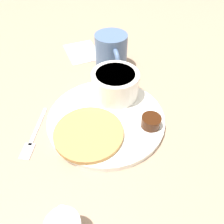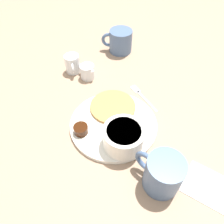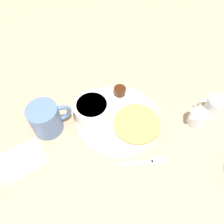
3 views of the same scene
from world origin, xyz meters
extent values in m
plane|color=#9E7F66|center=(0.00, 0.00, 0.00)|extent=(4.00, 4.00, 0.00)
cylinder|color=white|center=(0.00, 0.00, 0.01)|extent=(0.25, 0.25, 0.01)
cylinder|color=#B78447|center=(-0.03, 0.05, 0.02)|extent=(0.14, 0.14, 0.01)
cylinder|color=white|center=(0.06, -0.05, 0.04)|extent=(0.10, 0.10, 0.06)
cylinder|color=white|center=(0.06, -0.05, 0.07)|extent=(0.09, 0.09, 0.01)
cylinder|color=#38190A|center=(-0.06, -0.07, 0.02)|extent=(0.04, 0.04, 0.02)
cylinder|color=white|center=(0.06, -0.07, 0.03)|extent=(0.04, 0.04, 0.03)
sphere|color=white|center=(0.06, -0.07, 0.04)|extent=(0.02, 0.02, 0.02)
cylinder|color=slate|center=(0.18, -0.09, 0.05)|extent=(0.08, 0.08, 0.09)
torus|color=slate|center=(0.14, -0.08, 0.05)|extent=(0.06, 0.02, 0.06)
cone|color=white|center=(-0.17, 0.13, 0.05)|extent=(0.02, 0.02, 0.01)
cube|color=silver|center=(0.04, 0.14, 0.00)|extent=(0.09, 0.05, 0.00)
cube|color=silver|center=(-0.02, 0.17, 0.00)|extent=(0.04, 0.03, 0.00)
cube|color=white|center=(0.29, -0.03, 0.00)|extent=(0.12, 0.09, 0.00)
camera|label=1|loc=(-0.29, 0.11, 0.35)|focal=35.00mm
camera|label=2|loc=(0.20, -0.32, 0.50)|focal=35.00mm
camera|label=3|loc=(0.20, 0.28, 0.55)|focal=35.00mm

